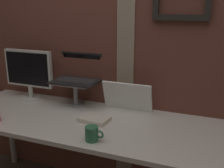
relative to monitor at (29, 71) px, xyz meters
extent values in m
cube|color=brown|center=(0.80, 0.18, 0.35)|extent=(3.28, 0.12, 2.64)
cube|color=gray|center=(0.81, 0.12, 0.35)|extent=(0.13, 0.01, 2.64)
cube|color=black|center=(1.19, 0.10, 0.45)|extent=(0.38, 0.03, 0.04)
cube|color=black|center=(1.02, 0.10, 0.55)|extent=(0.04, 0.03, 0.18)
cube|color=black|center=(1.36, 0.10, 0.55)|extent=(0.04, 0.03, 0.18)
cube|color=silver|center=(0.79, -0.23, -0.26)|extent=(2.35, 0.71, 0.03)
cylinder|color=#B2B2B7|center=(-0.32, 0.06, -0.62)|extent=(0.05, 0.05, 0.70)
cylinder|color=silver|center=(0.00, 0.00, -0.24)|extent=(0.18, 0.18, 0.01)
cylinder|color=silver|center=(0.00, 0.00, -0.18)|extent=(0.04, 0.04, 0.10)
cube|color=silver|center=(0.00, 0.00, 0.02)|extent=(0.44, 0.04, 0.30)
cube|color=black|center=(0.00, -0.02, 0.02)|extent=(0.40, 0.00, 0.27)
cylinder|color=gray|center=(0.43, 0.00, -0.24)|extent=(0.14, 0.14, 0.01)
cylinder|color=gray|center=(0.43, 0.00, -0.15)|extent=(0.03, 0.03, 0.17)
cube|color=gray|center=(0.43, 0.00, -0.06)|extent=(0.28, 0.22, 0.01)
cube|color=black|center=(0.43, 0.00, -0.05)|extent=(0.36, 0.23, 0.01)
cube|color=#2D2D30|center=(0.43, 0.02, -0.04)|extent=(0.32, 0.14, 0.00)
cube|color=black|center=(0.43, 0.14, 0.06)|extent=(0.36, 0.05, 0.20)
cube|color=black|center=(0.43, 0.13, 0.06)|extent=(0.33, 0.04, 0.17)
cube|color=white|center=(0.85, 0.04, -0.13)|extent=(0.37, 0.09, 0.23)
cylinder|color=#33724C|center=(0.80, -0.48, -0.20)|extent=(0.08, 0.08, 0.09)
torus|color=#33724C|center=(0.85, -0.48, -0.19)|extent=(0.05, 0.01, 0.05)
cube|color=silver|center=(0.70, -0.23, -0.23)|extent=(0.21, 0.16, 0.03)
camera|label=1|loc=(1.42, -1.77, 0.54)|focal=43.03mm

